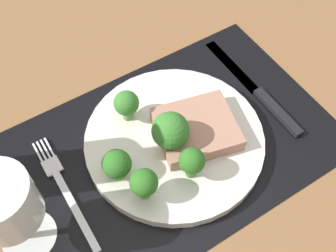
{
  "coord_description": "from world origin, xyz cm",
  "views": [
    {
      "loc": [
        -17.61,
        -26.28,
        52.02
      ],
      "look_at": [
        0.25,
        2.12,
        1.9
      ],
      "focal_mm": 44.16,
      "sensor_mm": 36.0,
      "label": 1
    }
  ],
  "objects_px": {
    "steak": "(196,129)",
    "fork": "(65,190)",
    "plate": "(174,140)",
    "wine_glass": "(4,206)",
    "knife": "(259,93)"
  },
  "relations": [
    {
      "from": "plate",
      "to": "steak",
      "type": "relative_size",
      "value": 2.36
    },
    {
      "from": "plate",
      "to": "steak",
      "type": "height_order",
      "value": "steak"
    },
    {
      "from": "plate",
      "to": "wine_glass",
      "type": "relative_size",
      "value": 1.84
    },
    {
      "from": "plate",
      "to": "fork",
      "type": "height_order",
      "value": "plate"
    },
    {
      "from": "plate",
      "to": "knife",
      "type": "bearing_deg",
      "value": 1.86
    },
    {
      "from": "knife",
      "to": "wine_glass",
      "type": "relative_size",
      "value": 1.63
    },
    {
      "from": "wine_glass",
      "to": "steak",
      "type": "bearing_deg",
      "value": 1.6
    },
    {
      "from": "steak",
      "to": "wine_glass",
      "type": "relative_size",
      "value": 0.78
    },
    {
      "from": "wine_glass",
      "to": "plate",
      "type": "bearing_deg",
      "value": 4.4
    },
    {
      "from": "plate",
      "to": "steak",
      "type": "xyz_separation_m",
      "value": [
        0.03,
        -0.01,
        0.02
      ]
    },
    {
      "from": "fork",
      "to": "knife",
      "type": "distance_m",
      "value": 0.33
    },
    {
      "from": "plate",
      "to": "fork",
      "type": "relative_size",
      "value": 1.35
    },
    {
      "from": "plate",
      "to": "knife",
      "type": "xyz_separation_m",
      "value": [
        0.16,
        0.01,
        -0.0
      ]
    },
    {
      "from": "steak",
      "to": "fork",
      "type": "distance_m",
      "value": 0.2
    },
    {
      "from": "knife",
      "to": "wine_glass",
      "type": "distance_m",
      "value": 0.41
    }
  ]
}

